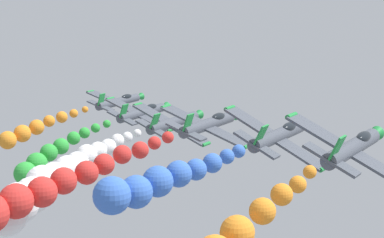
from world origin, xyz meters
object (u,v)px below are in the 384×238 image
airplane_left_outer (209,124)px  airplane_trailing (353,147)px  airplane_left_inner (143,112)px  airplane_right_outer (279,135)px  airplane_lead (119,101)px  airplane_right_inner (174,122)px

airplane_left_outer → airplane_trailing: 22.53m
airplane_left_inner → airplane_trailing: (34.69, -26.30, 4.81)m
airplane_right_outer → airplane_trailing: airplane_trailing is taller
airplane_left_inner → airplane_left_outer: size_ratio=1.00×
airplane_left_inner → airplane_left_outer: bearing=-38.9°
airplane_lead → airplane_trailing: airplane_trailing is taller
airplane_lead → airplane_trailing: size_ratio=1.00×
airplane_right_inner → airplane_right_outer: bearing=-35.3°
airplane_left_inner → airplane_right_outer: bearing=-36.3°
airplane_left_inner → airplane_left_outer: (16.47, -13.27, 2.43)m
airplane_right_inner → airplane_left_outer: airplane_left_outer is taller
airplane_left_outer → airplane_right_outer: bearing=-31.5°
airplane_left_outer → airplane_right_outer: airplane_right_outer is taller
airplane_lead → airplane_left_outer: size_ratio=1.00×
airplane_left_outer → airplane_right_outer: 11.51m
airplane_right_outer → airplane_right_inner: bearing=144.7°
airplane_lead → airplane_right_inner: 24.47m
airplane_left_outer → airplane_trailing: airplane_trailing is taller
airplane_right_outer → airplane_left_outer: bearing=148.5°
airplane_right_outer → airplane_lead: bearing=142.0°
airplane_left_inner → airplane_trailing: 43.80m
airplane_left_outer → airplane_trailing: (18.22, -13.03, 2.38)m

